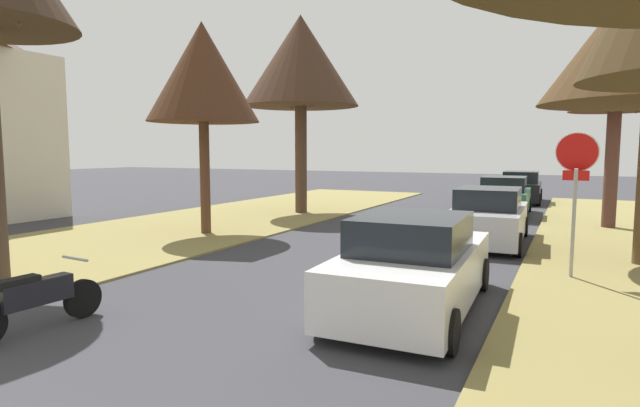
# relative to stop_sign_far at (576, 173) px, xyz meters

# --- Properties ---
(stop_sign_far) EXTENTS (0.82, 0.71, 2.92)m
(stop_sign_far) POSITION_rel_stop_sign_far_xyz_m (0.00, 0.00, 0.00)
(stop_sign_far) COLOR #9EA0A5
(stop_sign_far) RESTS_ON grass_verge_right
(street_tree_right_far) EXTENTS (2.82, 2.82, 7.72)m
(street_tree_right_far) POSITION_rel_stop_sign_far_xyz_m (1.08, 8.10, 3.58)
(street_tree_right_far) COLOR brown
(street_tree_right_far) RESTS_ON grass_verge_right
(street_tree_left_mid_b) EXTENTS (3.39, 3.39, 6.40)m
(street_tree_left_mid_b) POSITION_rel_stop_sign_far_xyz_m (-10.21, 1.14, 2.78)
(street_tree_left_mid_b) COLOR brown
(street_tree_left_mid_b) RESTS_ON grass_verge_left
(street_tree_left_far) EXTENTS (4.71, 4.71, 7.98)m
(street_tree_left_far) POSITION_rel_stop_sign_far_xyz_m (-10.12, 7.14, 4.01)
(street_tree_left_far) COLOR #4F392B
(street_tree_left_far) RESTS_ON grass_verge_left
(parked_sedan_white) EXTENTS (2.07, 4.46, 1.57)m
(parked_sedan_white) POSITION_rel_stop_sign_far_xyz_m (-2.29, -3.36, -1.43)
(parked_sedan_white) COLOR white
(parked_sedan_white) RESTS_ON ground
(parked_sedan_silver) EXTENTS (2.07, 4.46, 1.57)m
(parked_sedan_silver) POSITION_rel_stop_sign_far_xyz_m (-2.12, 3.42, -1.43)
(parked_sedan_silver) COLOR #BCBCC1
(parked_sedan_silver) RESTS_ON ground
(parked_sedan_green) EXTENTS (2.07, 4.46, 1.57)m
(parked_sedan_green) POSITION_rel_stop_sign_far_xyz_m (-2.50, 10.24, -1.43)
(parked_sedan_green) COLOR #28663D
(parked_sedan_green) RESTS_ON ground
(parked_sedan_black) EXTENTS (2.07, 4.46, 1.57)m
(parked_sedan_black) POSITION_rel_stop_sign_far_xyz_m (-2.39, 16.18, -1.43)
(parked_sedan_black) COLOR black
(parked_sedan_black) RESTS_ON ground
(parked_motorcycle) EXTENTS (0.60, 2.05, 0.97)m
(parked_motorcycle) POSITION_rel_stop_sign_far_xyz_m (-6.83, -6.77, -1.67)
(parked_motorcycle) COLOR black
(parked_motorcycle) RESTS_ON ground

